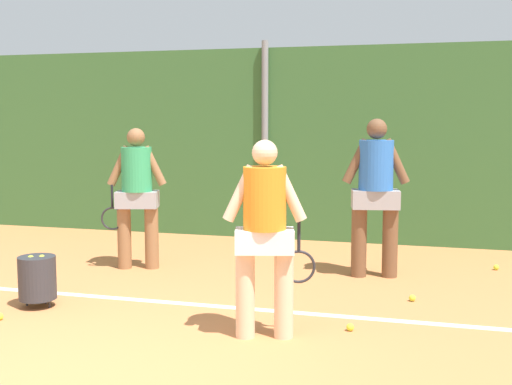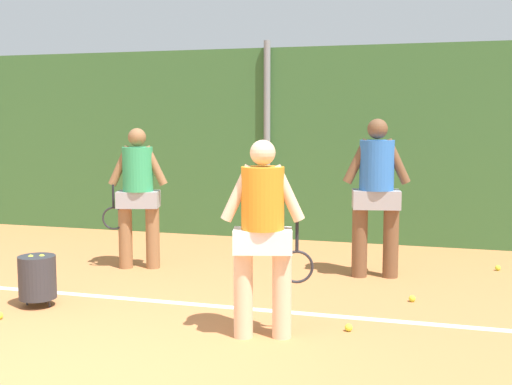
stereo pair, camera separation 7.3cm
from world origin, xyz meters
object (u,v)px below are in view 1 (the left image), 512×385
player_midcourt (137,191)px  ball_hopper (37,278)px  tennis_ball_3 (412,298)px  player_backcourt_far (376,189)px  tennis_ball_5 (496,267)px  tennis_ball_6 (0,317)px  player_foreground_near (265,228)px  tennis_ball_2 (350,327)px  tennis_ball_0 (51,265)px

player_midcourt → ball_hopper: size_ratio=3.33×
player_midcourt → tennis_ball_3: 3.48m
player_midcourt → player_backcourt_far: bearing=171.2°
tennis_ball_5 → player_midcourt: bearing=-165.8°
player_midcourt → tennis_ball_6: bearing=66.5°
player_backcourt_far → player_foreground_near: bearing=63.0°
ball_hopper → player_backcourt_far: bearing=34.9°
tennis_ball_2 → tennis_ball_0: bearing=159.9°
ball_hopper → tennis_ball_5: size_ratio=7.78×
tennis_ball_3 → player_foreground_near: bearing=-128.6°
ball_hopper → tennis_ball_3: ball_hopper is taller
tennis_ball_5 → player_backcourt_far: bearing=-152.6°
player_foreground_near → player_midcourt: bearing=121.7°
player_midcourt → tennis_ball_5: size_ratio=25.92×
player_midcourt → player_foreground_near: bearing=120.7°
ball_hopper → tennis_ball_2: ball_hopper is taller
player_midcourt → tennis_ball_2: (2.82, -1.69, -0.92)m
player_foreground_near → player_midcourt: 2.96m
player_foreground_near → player_backcourt_far: 2.48m
tennis_ball_6 → tennis_ball_0: bearing=110.4°
player_backcourt_far → ball_hopper: player_backcourt_far is taller
ball_hopper → tennis_ball_6: 0.54m
player_foreground_near → ball_hopper: size_ratio=3.23×
player_backcourt_far → tennis_ball_2: player_backcourt_far is taller
ball_hopper → tennis_ball_3: bearing=18.5°
tennis_ball_3 → tennis_ball_5: same height
player_backcourt_far → tennis_ball_2: (-0.01, -2.04, -0.99)m
player_backcourt_far → tennis_ball_2: bearing=78.6°
tennis_ball_3 → tennis_ball_5: (0.92, 1.67, 0.00)m
player_foreground_near → tennis_ball_3: player_foreground_near is taller
tennis_ball_3 → tennis_ball_6: size_ratio=1.00×
tennis_ball_3 → tennis_ball_2: bearing=-113.8°
player_midcourt → tennis_ball_3: bearing=153.9°
tennis_ball_2 → ball_hopper: bearing=-178.4°
player_backcourt_far → player_midcourt: bearing=-4.1°
tennis_ball_3 → tennis_ball_5: 1.91m
player_midcourt → ball_hopper: bearing=67.3°
tennis_ball_2 → tennis_ball_6: (-3.12, -0.55, 0.00)m
tennis_ball_5 → ball_hopper: bearing=-147.3°
player_foreground_near → tennis_ball_3: size_ratio=25.13×
ball_hopper → tennis_ball_3: (3.51, 1.18, -0.26)m
ball_hopper → tennis_ball_2: size_ratio=7.78×
ball_hopper → tennis_ball_0: size_ratio=7.78×
tennis_ball_0 → tennis_ball_6: same height
player_backcourt_far → tennis_ball_2: size_ratio=27.65×
tennis_ball_0 → tennis_ball_3: bearing=-4.2°
player_backcourt_far → ball_hopper: (-3.04, -2.12, -0.73)m
ball_hopper → tennis_ball_2: bearing=1.6°
tennis_ball_2 → player_backcourt_far: bearing=89.8°
tennis_ball_2 → tennis_ball_3: (0.48, 1.09, 0.00)m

